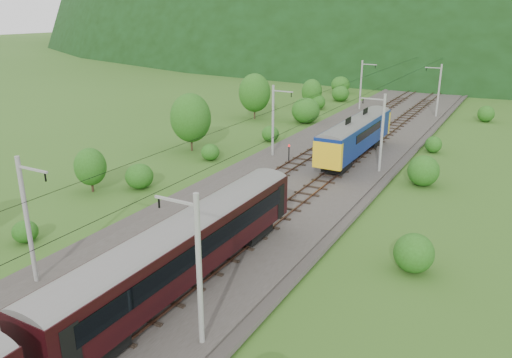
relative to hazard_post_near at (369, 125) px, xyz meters
The scene contains 14 objects.
ground 50.13m from the hazard_post_near, 89.53° to the right, with size 600.00×600.00×0.00m, color #335A1C.
railbed 40.12m from the hazard_post_near, 89.41° to the right, with size 14.00×220.00×0.30m, color #38332D.
track_left 40.17m from the hazard_post_near, 92.84° to the right, with size 2.40×220.00×0.27m.
track_right 40.22m from the hazard_post_near, 85.99° to the right, with size 2.40×220.00×0.27m.
catenary_left 19.32m from the hazard_post_near, 107.50° to the right, with size 2.54×192.28×8.00m.
catenary_right 19.58m from the hazard_post_near, 70.17° to the right, with size 2.54×192.28×8.00m.
overhead_wires 40.59m from the hazard_post_near, 89.41° to the right, with size 4.83×198.00×0.03m.
mountain_main 209.89m from the hazard_post_near, 89.89° to the left, with size 504.00×360.00×244.00m, color black.
mountain_ridge 277.03m from the hazard_post_near, 115.57° to the left, with size 336.00×280.00×132.00m, color black.
hazard_post_near is the anchor object (origin of this frame).
hazard_post_far 1.95m from the hazard_post_near, 67.27° to the left, with size 0.16×0.16×1.53m, color red.
signal 20.02m from the hazard_post_near, 98.43° to the right, with size 0.22×0.22×1.98m.
vegetation_left 34.78m from the hazard_post_near, 115.32° to the right, with size 12.95×147.01×7.00m.
vegetation_right 45.73m from the hazard_post_near, 74.73° to the right, with size 6.51×105.67×3.01m.
Camera 1 is at (18.82, -17.20, 16.20)m, focal length 35.00 mm.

